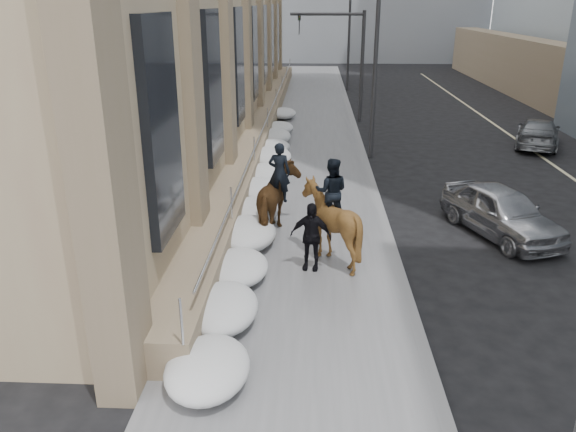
# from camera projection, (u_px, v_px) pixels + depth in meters

# --- Properties ---
(ground) EXTENTS (140.00, 140.00, 0.00)m
(ground) POSITION_uv_depth(u_px,v_px,m) (292.00, 329.00, 11.80)
(ground) COLOR black
(ground) RESTS_ON ground
(sidewalk) EXTENTS (5.00, 80.00, 0.12)m
(sidewalk) POSITION_uv_depth(u_px,v_px,m) (303.00, 183.00, 21.11)
(sidewalk) COLOR #5B5B5E
(sidewalk) RESTS_ON ground
(curb) EXTENTS (0.24, 80.00, 0.12)m
(curb) POSITION_uv_depth(u_px,v_px,m) (372.00, 184.00, 20.99)
(curb) COLOR slate
(curb) RESTS_ON ground
(streetlight_mid) EXTENTS (1.71, 0.24, 8.00)m
(streetlight_mid) POSITION_uv_depth(u_px,v_px,m) (372.00, 50.00, 23.10)
(streetlight_mid) COLOR #2D2D30
(streetlight_mid) RESTS_ON ground
(streetlight_far) EXTENTS (1.71, 0.24, 8.00)m
(streetlight_far) POSITION_uv_depth(u_px,v_px,m) (347.00, 28.00, 41.75)
(streetlight_far) COLOR #2D2D30
(streetlight_far) RESTS_ON ground
(traffic_signal) EXTENTS (4.10, 0.22, 6.00)m
(traffic_signal) POSITION_uv_depth(u_px,v_px,m) (346.00, 49.00, 30.80)
(traffic_signal) COLOR #2D2D30
(traffic_signal) RESTS_ON ground
(snow_bank) EXTENTS (1.70, 18.10, 0.76)m
(snow_bank) POSITION_uv_depth(u_px,v_px,m) (260.00, 187.00, 19.26)
(snow_bank) COLOR silver
(snow_bank) RESTS_ON sidewalk
(mounted_horse_left) EXTENTS (1.30, 2.43, 2.65)m
(mounted_horse_left) POSITION_uv_depth(u_px,v_px,m) (278.00, 198.00, 16.04)
(mounted_horse_left) COLOR #412813
(mounted_horse_left) RESTS_ON sidewalk
(mounted_horse_right) EXTENTS (1.82, 2.01, 2.69)m
(mounted_horse_right) POSITION_uv_depth(u_px,v_px,m) (331.00, 219.00, 14.30)
(mounted_horse_right) COLOR #4F3416
(mounted_horse_right) RESTS_ON sidewalk
(pedestrian) EXTENTS (1.08, 0.57, 1.75)m
(pedestrian) POSITION_uv_depth(u_px,v_px,m) (311.00, 236.00, 13.91)
(pedestrian) COLOR black
(pedestrian) RESTS_ON sidewalk
(car_silver) EXTENTS (3.14, 4.61, 1.46)m
(car_silver) POSITION_uv_depth(u_px,v_px,m) (501.00, 211.00, 16.32)
(car_silver) COLOR #999AA0
(car_silver) RESTS_ON ground
(car_grey) EXTENTS (3.35, 4.87, 1.31)m
(car_grey) POSITION_uv_depth(u_px,v_px,m) (538.00, 133.00, 26.39)
(car_grey) COLOR slate
(car_grey) RESTS_ON ground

